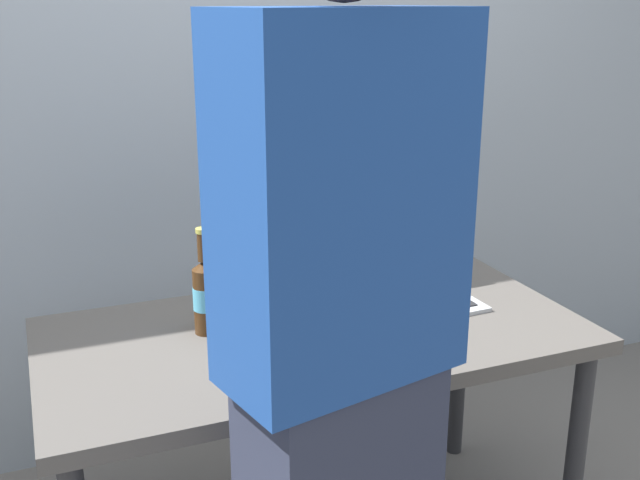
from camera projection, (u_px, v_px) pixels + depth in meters
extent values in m
cube|color=#56514C|center=(315.00, 336.00, 2.05)|extent=(1.45, 0.73, 0.04)
cylinder|color=#2D2D30|center=(575.00, 459.00, 2.12)|extent=(0.05, 0.05, 0.68)
cylinder|color=#2D2D30|center=(64.00, 445.00, 2.19)|extent=(0.05, 0.05, 0.68)
cylinder|color=#2D2D30|center=(459.00, 366.00, 2.66)|extent=(0.05, 0.05, 0.68)
cube|color=#B7BABC|center=(415.00, 304.00, 2.19)|extent=(0.36, 0.27, 0.01)
cube|color=#232326|center=(419.00, 304.00, 2.17)|extent=(0.30, 0.17, 0.00)
cube|color=#B7BABC|center=(391.00, 254.00, 2.29)|extent=(0.35, 0.06, 0.20)
cube|color=black|center=(392.00, 255.00, 2.29)|extent=(0.32, 0.05, 0.18)
cylinder|color=#333333|center=(251.00, 284.00, 2.13)|extent=(0.06, 0.06, 0.16)
cone|color=#333333|center=(250.00, 253.00, 2.10)|extent=(0.06, 0.06, 0.02)
cylinder|color=#333333|center=(250.00, 235.00, 2.09)|extent=(0.03, 0.03, 0.08)
cylinder|color=#BFB74C|center=(249.00, 218.00, 2.07)|extent=(0.03, 0.03, 0.01)
cylinder|color=#6DDAE3|center=(251.00, 281.00, 2.13)|extent=(0.07, 0.07, 0.06)
cylinder|color=#472B14|center=(206.00, 301.00, 1.99)|extent=(0.07, 0.07, 0.18)
cone|color=#472B14|center=(204.00, 265.00, 1.96)|extent=(0.07, 0.07, 0.02)
cylinder|color=#472B14|center=(203.00, 247.00, 1.95)|extent=(0.03, 0.03, 0.08)
cylinder|color=#BFB74C|center=(202.00, 231.00, 1.93)|extent=(0.04, 0.04, 0.01)
cylinder|color=#56B2D2|center=(206.00, 298.00, 1.99)|extent=(0.07, 0.07, 0.06)
cube|color=#1E4793|center=(342.00, 203.00, 1.32)|extent=(0.48, 0.32, 0.66)
cylinder|color=#19598C|center=(302.00, 346.00, 1.82)|extent=(0.08, 0.08, 0.11)
torus|color=#19598C|center=(319.00, 341.00, 1.83)|extent=(0.07, 0.01, 0.07)
cube|color=#99A3AD|center=(228.00, 84.00, 2.59)|extent=(6.00, 0.10, 2.60)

